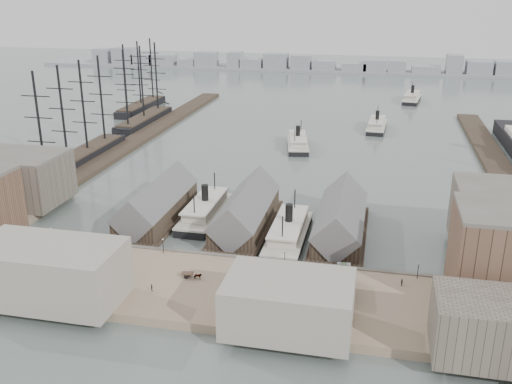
% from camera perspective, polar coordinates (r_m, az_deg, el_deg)
% --- Properties ---
extents(ground, '(900.00, 900.00, 0.00)m').
position_cam_1_polar(ground, '(144.24, -2.59, -6.21)').
color(ground, '#515E5B').
rests_on(ground, ground).
extents(quay, '(180.00, 30.00, 2.00)m').
position_cam_1_polar(quay, '(126.81, -4.95, -9.67)').
color(quay, '#86715A').
rests_on(quay, ground).
extents(seawall, '(180.00, 1.20, 2.30)m').
position_cam_1_polar(seawall, '(139.24, -3.15, -6.70)').
color(seawall, '#59544C').
rests_on(seawall, ground).
extents(west_wharf, '(10.00, 220.00, 1.60)m').
position_cam_1_polar(west_wharf, '(254.90, -11.66, 5.25)').
color(west_wharf, '#2D231C').
rests_on(west_wharf, ground).
extents(east_wharf, '(10.00, 180.00, 1.60)m').
position_cam_1_polar(east_wharf, '(228.13, 23.01, 2.34)').
color(east_wharf, '#2D231C').
rests_on(east_wharf, ground).
extents(ferry_shed_west, '(14.00, 42.00, 12.60)m').
position_cam_1_polar(ferry_shed_west, '(164.92, -9.85, -1.30)').
color(ferry_shed_west, '#2D231C').
rests_on(ferry_shed_west, ground).
extents(ferry_shed_center, '(14.00, 42.00, 12.60)m').
position_cam_1_polar(ferry_shed_center, '(157.30, -1.03, -2.05)').
color(ferry_shed_center, '#2D231C').
rests_on(ferry_shed_center, ground).
extents(ferry_shed_east, '(14.00, 42.00, 12.60)m').
position_cam_1_polar(ferry_shed_east, '(153.75, 8.45, -2.81)').
color(ferry_shed_east, '#2D231C').
rests_on(ferry_shed_east, ground).
extents(warehouse_west_back, '(26.00, 20.00, 14.00)m').
position_cam_1_polar(warehouse_west_back, '(185.09, -22.54, 1.23)').
color(warehouse_west_back, '#60564C').
rests_on(warehouse_west_back, west_land).
extents(street_bldg_center, '(24.00, 16.00, 10.00)m').
position_cam_1_polar(street_bldg_center, '(109.65, 3.28, -11.10)').
color(street_bldg_center, gray).
rests_on(street_bldg_center, quay).
extents(street_bldg_west, '(30.00, 16.00, 12.00)m').
position_cam_1_polar(street_bldg_west, '(125.83, -20.00, -7.54)').
color(street_bldg_west, gray).
rests_on(street_bldg_west, quay).
extents(street_bldg_east, '(18.00, 14.00, 11.00)m').
position_cam_1_polar(street_bldg_east, '(109.60, 22.01, -12.40)').
color(street_bldg_east, '#60564C').
rests_on(street_bldg_east, quay).
extents(lamp_post_far_w, '(0.44, 0.44, 3.92)m').
position_cam_1_polar(lamp_post_far_w, '(153.73, -19.78, -3.80)').
color(lamp_post_far_w, black).
rests_on(lamp_post_far_w, quay).
extents(lamp_post_near_w, '(0.44, 0.44, 3.92)m').
position_cam_1_polar(lamp_post_near_w, '(140.64, -9.29, -5.06)').
color(lamp_post_near_w, black).
rests_on(lamp_post_near_w, quay).
extents(lamp_post_near_e, '(0.44, 0.44, 3.92)m').
position_cam_1_polar(lamp_post_near_e, '(133.14, 2.89, -6.29)').
color(lamp_post_near_e, black).
rests_on(lamp_post_near_e, quay).
extents(lamp_post_far_e, '(0.44, 0.44, 3.92)m').
position_cam_1_polar(lamp_post_far_e, '(132.19, 15.92, -7.30)').
color(lamp_post_far_e, black).
rests_on(lamp_post_far_e, quay).
extents(far_shore, '(500.00, 40.00, 15.72)m').
position_cam_1_polar(far_shore, '(464.37, 8.05, 12.33)').
color(far_shore, gray).
rests_on(far_shore, ground).
extents(ferry_docked_west, '(9.12, 30.40, 10.86)m').
position_cam_1_polar(ferry_docked_west, '(165.18, -5.07, -1.82)').
color(ferry_docked_west, black).
rests_on(ferry_docked_west, ground).
extents(ferry_docked_east, '(9.21, 30.68, 10.96)m').
position_cam_1_polar(ferry_docked_east, '(150.38, 3.28, -4.01)').
color(ferry_docked_east, black).
rests_on(ferry_docked_east, ground).
extents(ferry_open_near, '(13.24, 28.70, 9.87)m').
position_cam_1_polar(ferry_open_near, '(238.34, 4.19, 4.98)').
color(ferry_open_near, black).
rests_on(ferry_open_near, ground).
extents(ferry_open_mid, '(9.43, 27.30, 9.62)m').
position_cam_1_polar(ferry_open_mid, '(274.24, 11.98, 6.57)').
color(ferry_open_mid, black).
rests_on(ferry_open_mid, ground).
extents(ferry_open_far, '(12.28, 29.22, 10.12)m').
position_cam_1_polar(ferry_open_far, '(348.35, 15.32, 9.09)').
color(ferry_open_far, black).
rests_on(ferry_open_far, ground).
extents(sailing_ship_near, '(9.21, 63.47, 37.88)m').
position_cam_1_polar(sailing_ship_near, '(225.86, -17.35, 3.39)').
color(sailing_ship_near, black).
rests_on(sailing_ship_near, ground).
extents(sailing_ship_mid, '(9.07, 52.38, 37.27)m').
position_cam_1_polar(sailing_ship_mid, '(285.13, -11.12, 7.21)').
color(sailing_ship_mid, black).
rests_on(sailing_ship_mid, ground).
extents(sailing_ship_far, '(8.88, 49.31, 36.49)m').
position_cam_1_polar(sailing_ship_far, '(318.52, -11.42, 8.49)').
color(sailing_ship_far, black).
rests_on(sailing_ship_far, ground).
extents(tram, '(3.75, 11.59, 4.06)m').
position_cam_1_polar(tram, '(123.95, 8.72, -8.96)').
color(tram, black).
rests_on(tram, quay).
extents(horse_cart_left, '(4.64, 3.38, 1.46)m').
position_cam_1_polar(horse_cart_left, '(147.98, -21.30, -5.76)').
color(horse_cart_left, black).
rests_on(horse_cart_left, quay).
extents(horse_cart_center, '(4.94, 1.94, 1.54)m').
position_cam_1_polar(horse_cart_center, '(128.79, -6.19, -8.31)').
color(horse_cart_center, black).
rests_on(horse_cart_center, quay).
extents(horse_cart_right, '(4.82, 2.88, 1.58)m').
position_cam_1_polar(horse_cart_right, '(120.89, 6.93, -10.35)').
color(horse_cart_right, black).
rests_on(horse_cart_right, quay).
extents(pedestrian_0, '(0.68, 0.71, 1.58)m').
position_cam_1_polar(pedestrian_0, '(156.37, -22.11, -4.48)').
color(pedestrian_0, black).
rests_on(pedestrian_0, quay).
extents(pedestrian_1, '(1.06, 0.97, 1.78)m').
position_cam_1_polar(pedestrian_1, '(137.49, -18.36, -7.32)').
color(pedestrian_1, black).
rests_on(pedestrian_1, quay).
extents(pedestrian_2, '(1.28, 0.98, 1.76)m').
position_cam_1_polar(pedestrian_2, '(145.32, -14.47, -5.40)').
color(pedestrian_2, black).
rests_on(pedestrian_2, quay).
extents(pedestrian_3, '(0.73, 1.00, 1.58)m').
position_cam_1_polar(pedestrian_3, '(125.31, -10.38, -9.40)').
color(pedestrian_3, black).
rests_on(pedestrian_3, quay).
extents(pedestrian_4, '(0.94, 0.85, 1.61)m').
position_cam_1_polar(pedestrian_4, '(129.05, -2.24, -8.13)').
color(pedestrian_4, black).
rests_on(pedestrian_4, quay).
extents(pedestrian_5, '(0.60, 0.73, 1.78)m').
position_cam_1_polar(pedestrian_5, '(125.35, -1.68, -8.98)').
color(pedestrian_5, black).
rests_on(pedestrian_5, quay).
extents(pedestrian_6, '(0.96, 0.91, 1.56)m').
position_cam_1_polar(pedestrian_6, '(129.53, 2.28, -8.03)').
color(pedestrian_6, black).
rests_on(pedestrian_6, quay).
extents(pedestrian_7, '(1.28, 0.95, 1.76)m').
position_cam_1_polar(pedestrian_7, '(117.21, 5.66, -11.30)').
color(pedestrian_7, black).
rests_on(pedestrian_7, quay).
extents(pedestrian_8, '(0.69, 0.99, 1.57)m').
position_cam_1_polar(pedestrian_8, '(129.39, 14.37, -8.73)').
color(pedestrian_8, black).
rests_on(pedestrian_8, quay).
extents(pedestrian_9, '(0.59, 0.87, 1.71)m').
position_cam_1_polar(pedestrian_9, '(122.79, 21.42, -11.18)').
color(pedestrian_9, black).
rests_on(pedestrian_9, quay).
extents(pedestrian_10, '(0.59, 0.74, 1.83)m').
position_cam_1_polar(pedestrian_10, '(124.50, -12.87, -9.73)').
color(pedestrian_10, black).
rests_on(pedestrian_10, quay).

